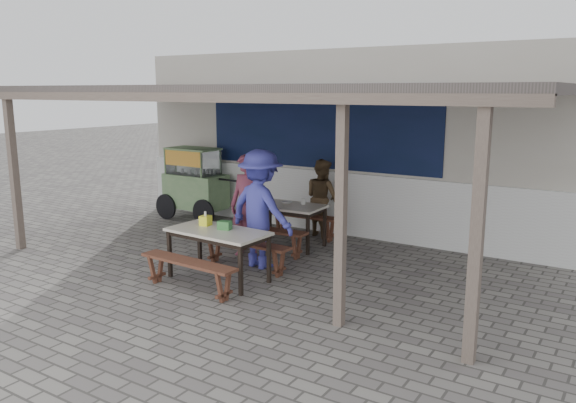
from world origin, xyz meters
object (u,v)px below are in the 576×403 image
(condiment_jar, at_px, (303,201))
(bench_left_wall, at_px, (304,221))
(bench_right_wall, at_px, (245,248))
(patron_wall_side, at_px, (322,198))
(table_left, at_px, (288,209))
(donation_box, at_px, (225,225))
(patron_right_table, at_px, (261,209))
(table_right, at_px, (218,235))
(bench_right_street, at_px, (188,268))
(tissue_box, at_px, (206,221))
(patron_street_side, at_px, (247,206))
(bench_left_street, at_px, (269,235))
(condiment_bowl, at_px, (287,202))
(vendor_cart, at_px, (195,181))

(condiment_jar, bearing_deg, bench_left_wall, 118.07)
(bench_right_wall, height_order, patron_wall_side, patron_wall_side)
(table_left, distance_m, donation_box, 2.01)
(table_left, xyz_separation_m, patron_wall_side, (0.16, 0.96, 0.07))
(table_left, xyz_separation_m, patron_right_table, (0.29, -1.22, 0.26))
(table_right, relative_size, bench_right_street, 0.95)
(tissue_box, xyz_separation_m, condiment_jar, (0.41, 2.15, -0.03))
(bench_right_wall, bearing_deg, condiment_jar, 91.37)
(bench_left_wall, bearing_deg, patron_street_side, -100.60)
(bench_left_wall, bearing_deg, bench_left_street, -90.00)
(bench_left_street, height_order, bench_left_wall, same)
(bench_right_wall, bearing_deg, donation_box, -84.43)
(condiment_bowl, bearing_deg, patron_right_table, -74.65)
(vendor_cart, height_order, tissue_box, vendor_cart)
(patron_right_table, distance_m, donation_box, 0.79)
(table_right, height_order, condiment_jar, condiment_jar)
(bench_left_street, xyz_separation_m, condiment_jar, (0.17, 0.82, 0.46))
(vendor_cart, bearing_deg, bench_left_wall, -0.97)
(table_left, relative_size, table_right, 0.85)
(patron_wall_side, relative_size, condiment_jar, 15.64)
(table_left, relative_size, patron_street_side, 0.76)
(tissue_box, bearing_deg, table_left, 83.77)
(bench_right_street, distance_m, condiment_jar, 2.94)
(bench_right_street, relative_size, tissue_box, 11.02)
(patron_wall_side, relative_size, condiment_bowl, 8.27)
(tissue_box, bearing_deg, condiment_bowl, 85.91)
(bench_left_wall, xyz_separation_m, table_right, (0.16, -2.70, 0.34))
(patron_right_table, bearing_deg, condiment_jar, -77.72)
(donation_box, bearing_deg, patron_street_side, 111.21)
(patron_wall_side, bearing_deg, tissue_box, 106.56)
(tissue_box, xyz_separation_m, condiment_bowl, (0.14, 2.03, -0.05))
(bench_left_wall, height_order, table_right, table_right)
(bench_left_wall, bearing_deg, bench_right_wall, -87.29)
(table_right, relative_size, tissue_box, 10.47)
(bench_right_wall, bearing_deg, bench_left_wall, 97.66)
(table_left, xyz_separation_m, patron_street_side, (-0.24, -0.88, 0.19))
(vendor_cart, xyz_separation_m, condiment_jar, (3.02, -0.51, -0.04))
(table_right, height_order, tissue_box, tissue_box)
(bench_left_street, distance_m, patron_street_side, 0.65)
(bench_left_street, relative_size, donation_box, 7.33)
(bench_right_street, bearing_deg, table_left, 94.80)
(vendor_cart, relative_size, patron_right_table, 1.05)
(bench_right_street, distance_m, patron_wall_side, 3.68)
(bench_right_wall, distance_m, donation_box, 0.71)
(bench_right_street, bearing_deg, condiment_jar, 90.79)
(patron_right_table, height_order, condiment_jar, patron_right_table)
(table_right, relative_size, condiment_jar, 16.10)
(bench_right_wall, relative_size, patron_street_side, 0.93)
(table_left, height_order, vendor_cart, vendor_cart)
(table_right, distance_m, vendor_cart, 4.07)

